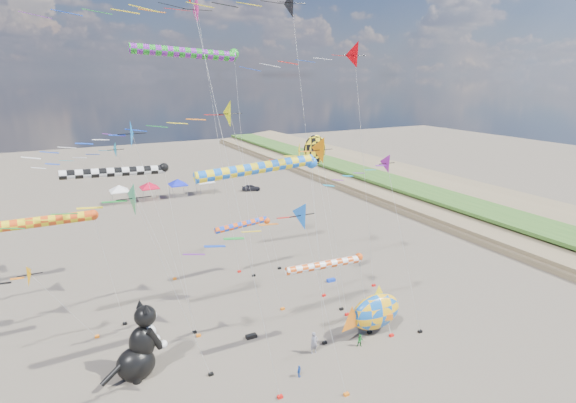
% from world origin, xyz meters
% --- Properties ---
extents(delta_kite_0, '(10.63, 2.33, 16.90)m').
position_xyz_m(delta_kite_0, '(3.50, 11.46, 15.45)').
color(delta_kite_0, '#D67103').
rests_on(delta_kite_0, ground).
extents(delta_kite_1, '(15.32, 2.93, 28.43)m').
position_xyz_m(delta_kite_1, '(3.04, 15.59, 26.71)').
color(delta_kite_1, black).
rests_on(delta_kite_1, ground).
extents(delta_kite_3, '(9.29, 2.20, 18.40)m').
position_xyz_m(delta_kite_3, '(-9.25, 14.37, 17.01)').
color(delta_kite_3, blue).
rests_on(delta_kite_3, ground).
extents(delta_kite_4, '(12.57, 2.38, 19.58)m').
position_xyz_m(delta_kite_4, '(-2.28, 15.10, 18.09)').
color(delta_kite_4, '#F5FF0C').
rests_on(delta_kite_4, ground).
extents(delta_kite_5, '(8.23, 1.63, 15.64)m').
position_xyz_m(delta_kite_5, '(7.20, 6.22, 14.42)').
color(delta_kite_5, '#86178B').
rests_on(delta_kite_5, ground).
extents(delta_kite_6, '(13.06, 2.48, 24.16)m').
position_xyz_m(delta_kite_6, '(8.78, 15.06, 22.62)').
color(delta_kite_6, red).
rests_on(delta_kite_6, ground).
extents(delta_kite_7, '(11.30, 1.73, 15.16)m').
position_xyz_m(delta_kite_7, '(-10.74, 26.22, 13.88)').
color(delta_kite_7, '#0A98BF').
rests_on(delta_kite_7, ground).
extents(delta_kite_8, '(11.17, 2.31, 15.19)m').
position_xyz_m(delta_kite_8, '(-10.41, 8.99, 13.74)').
color(delta_kite_8, '#1D844C').
rests_on(delta_kite_8, ground).
extents(delta_kite_9, '(8.51, 1.89, 7.98)m').
position_xyz_m(delta_kite_9, '(-17.39, 18.15, 6.72)').
color(delta_kite_9, orange).
rests_on(delta_kite_9, ground).
extents(delta_kite_10, '(9.26, 1.87, 14.17)m').
position_xyz_m(delta_kite_10, '(-2.52, 2.62, 12.86)').
color(delta_kite_10, blue).
rests_on(delta_kite_10, ground).
extents(delta_kite_11, '(16.39, 3.16, 28.63)m').
position_xyz_m(delta_kite_11, '(-1.98, 24.74, 26.81)').
color(delta_kite_11, '#CC1569').
rests_on(delta_kite_11, ground).
extents(windsock_0, '(8.15, 0.66, 7.63)m').
position_xyz_m(windsock_0, '(2.79, 8.12, 7.25)').
color(windsock_0, '#D94A0F').
rests_on(windsock_0, ground).
extents(windsock_1, '(7.59, 0.71, 6.36)m').
position_xyz_m(windsock_1, '(2.12, 23.46, 5.97)').
color(windsock_1, '#E44E10').
rests_on(windsock_1, ground).
extents(windsock_2, '(9.05, 0.88, 10.81)m').
position_xyz_m(windsock_2, '(-15.89, 19.18, 10.34)').
color(windsock_2, '#E84913').
rests_on(windsock_2, ground).
extents(windsock_3, '(11.10, 0.94, 23.62)m').
position_xyz_m(windsock_3, '(-2.88, 23.03, 23.08)').
color(windsock_3, '#1A9120').
rests_on(windsock_3, ground).
extents(windsock_4, '(8.76, 0.70, 14.89)m').
position_xyz_m(windsock_4, '(-10.75, 15.01, 14.45)').
color(windsock_4, black).
rests_on(windsock_4, ground).
extents(windsock_5, '(10.20, 0.82, 15.61)m').
position_xyz_m(windsock_5, '(-2.38, 8.55, 15.15)').
color(windsock_5, blue).
rests_on(windsock_5, ground).
extents(angelfish_kite, '(3.74, 3.02, 16.29)m').
position_xyz_m(angelfish_kite, '(5.06, 14.50, 14.85)').
color(angelfish_kite, yellow).
rests_on(angelfish_kite, ground).
extents(cat_inflatable, '(4.62, 3.24, 5.66)m').
position_xyz_m(cat_inflatable, '(-11.10, 11.39, 2.83)').
color(cat_inflatable, black).
rests_on(cat_inflatable, ground).
extents(fish_inflatable, '(6.31, 2.41, 4.50)m').
position_xyz_m(fish_inflatable, '(7.46, 7.87, 2.10)').
color(fish_inflatable, blue).
rests_on(fish_inflatable, ground).
extents(person_adult, '(0.67, 0.45, 1.82)m').
position_xyz_m(person_adult, '(1.52, 7.88, 0.91)').
color(person_adult, gray).
rests_on(person_adult, ground).
extents(child_green, '(0.65, 0.59, 1.08)m').
position_xyz_m(child_green, '(5.29, 6.92, 0.54)').
color(child_green, '#1F782E').
rests_on(child_green, ground).
extents(child_blue, '(0.58, 0.50, 0.94)m').
position_xyz_m(child_blue, '(-0.93, 5.86, 0.47)').
color(child_blue, '#2554B5').
rests_on(child_blue, ground).
extents(kite_bag_0, '(0.90, 0.44, 0.30)m').
position_xyz_m(kite_bag_0, '(-2.06, 12.13, 0.15)').
color(kite_bag_0, black).
rests_on(kite_bag_0, ground).
extents(kite_bag_2, '(0.90, 0.44, 0.30)m').
position_xyz_m(kite_bag_2, '(9.67, 18.06, 0.15)').
color(kite_bag_2, '#1336BF').
rests_on(kite_bag_2, ground).
extents(tent_row, '(19.20, 4.20, 3.80)m').
position_xyz_m(tent_row, '(1.50, 60.00, 3.15)').
color(tent_row, white).
rests_on(tent_row, ground).
extents(parked_car, '(3.70, 2.49, 1.17)m').
position_xyz_m(parked_car, '(17.33, 58.00, 0.58)').
color(parked_car, '#26262D').
rests_on(parked_car, ground).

